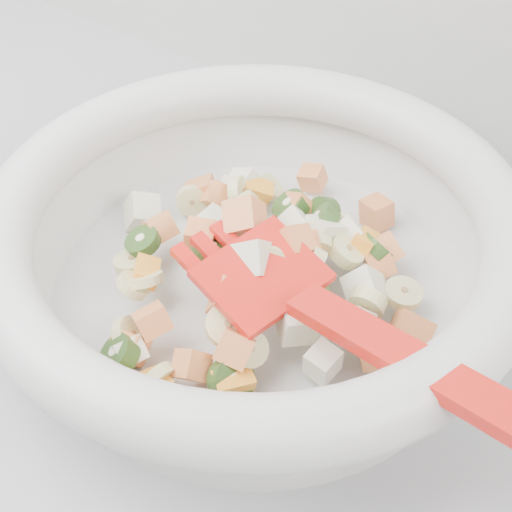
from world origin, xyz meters
The scene contains 1 object.
mixing_bowl centered at (0.04, 1.49, 0.95)m, with size 0.46×0.36×0.12m.
Camera 1 is at (0.26, 1.19, 1.30)m, focal length 55.00 mm.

